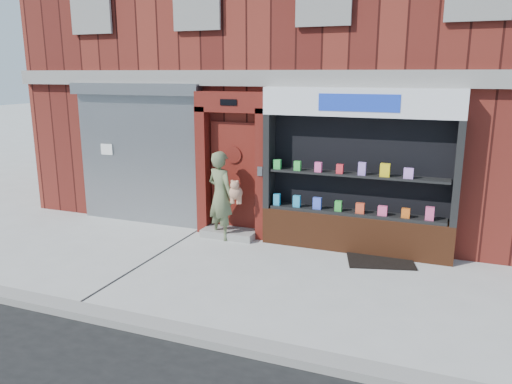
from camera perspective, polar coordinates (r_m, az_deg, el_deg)
The scene contains 8 objects.
ground at distance 8.48m, azimuth -3.11°, elevation -9.10°, with size 80.00×80.00×0.00m, color #9E9E99.
curb at distance 6.75m, azimuth -10.95°, elevation -15.03°, with size 60.00×0.30×0.12m, color gray.
building at distance 13.53m, azimuth 7.66°, elevation 16.53°, with size 12.00×8.16×8.00m.
shutter_bay at distance 11.11m, azimuth -13.31°, elevation 5.18°, with size 3.10×0.30×3.04m.
red_door_bay at distance 9.99m, azimuth -2.73°, elevation 3.12°, with size 1.52×0.58×2.90m.
pharmacy_bay at distance 9.25m, azimuth 11.44°, elevation 1.48°, with size 3.50×0.41×3.00m.
woman at distance 9.87m, azimuth -3.96°, elevation -0.37°, with size 0.87×0.64×1.77m.
doormat at distance 9.18m, azimuth 14.00°, elevation -7.59°, with size 1.13×0.79×0.03m, color black.
Camera 1 is at (3.27, -7.11, 3.25)m, focal length 35.00 mm.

